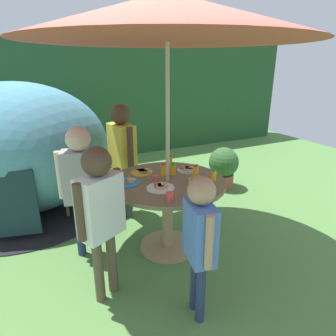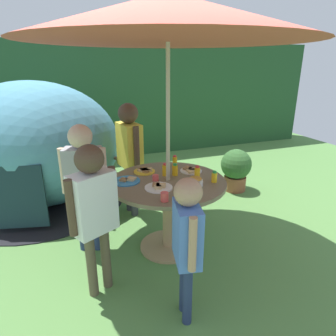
# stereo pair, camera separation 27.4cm
# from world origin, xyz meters

# --- Properties ---
(ground_plane) EXTENTS (10.00, 10.00, 0.02)m
(ground_plane) POSITION_xyz_m (0.00, 0.00, -0.01)
(ground_plane) COLOR #548442
(hedge_backdrop) EXTENTS (9.00, 0.70, 2.17)m
(hedge_backdrop) POSITION_xyz_m (0.00, 3.61, 1.09)
(hedge_backdrop) COLOR #234C28
(hedge_backdrop) RESTS_ON ground_plane
(garden_table) EXTENTS (1.11, 1.11, 0.74)m
(garden_table) POSITION_xyz_m (0.00, 0.00, 0.56)
(garden_table) COLOR tan
(garden_table) RESTS_ON ground_plane
(patio_umbrella) EXTENTS (2.41, 2.41, 2.32)m
(patio_umbrella) POSITION_xyz_m (0.00, 0.00, 2.14)
(patio_umbrella) COLOR #B7AD8C
(patio_umbrella) RESTS_ON ground_plane
(wooden_chair) EXTENTS (0.70, 0.68, 1.05)m
(wooden_chair) POSITION_xyz_m (-0.54, 1.12, 0.56)
(wooden_chair) COLOR brown
(wooden_chair) RESTS_ON ground_plane
(dome_tent) EXTENTS (2.62, 2.62, 1.60)m
(dome_tent) POSITION_xyz_m (-1.23, 1.61, 0.79)
(dome_tent) COLOR teal
(dome_tent) RESTS_ON ground_plane
(potted_plant) EXTENTS (0.44, 0.44, 0.62)m
(potted_plant) POSITION_xyz_m (1.44, 1.04, 0.34)
(potted_plant) COLOR brown
(potted_plant) RESTS_ON ground_plane
(child_in_yellow_shirt) EXTENTS (0.26, 0.46, 1.37)m
(child_in_yellow_shirt) POSITION_xyz_m (-0.16, 0.87, 0.88)
(child_in_yellow_shirt) COLOR #3F3F47
(child_in_yellow_shirt) RESTS_ON ground_plane
(child_in_grey_shirt) EXTENTS (0.42, 0.28, 1.29)m
(child_in_grey_shirt) POSITION_xyz_m (-0.75, 0.25, 0.82)
(child_in_grey_shirt) COLOR navy
(child_in_grey_shirt) RESTS_ON ground_plane
(child_in_white_shirt) EXTENTS (0.39, 0.31, 1.26)m
(child_in_white_shirt) POSITION_xyz_m (-0.74, -0.37, 0.80)
(child_in_white_shirt) COLOR brown
(child_in_white_shirt) RESTS_ON ground_plane
(child_in_blue_shirt) EXTENTS (0.22, 0.38, 1.11)m
(child_in_blue_shirt) POSITION_xyz_m (-0.18, -0.87, 0.71)
(child_in_blue_shirt) COLOR navy
(child_in_blue_shirt) RESTS_ON ground_plane
(snack_bowl) EXTENTS (0.14, 0.14, 0.08)m
(snack_bowl) POSITION_xyz_m (0.19, -0.20, 0.78)
(snack_bowl) COLOR white
(snack_bowl) RESTS_ON garden_table
(plate_far_right) EXTENTS (0.25, 0.25, 0.03)m
(plate_far_right) POSITION_xyz_m (-0.14, -0.14, 0.75)
(plate_far_right) COLOR white
(plate_far_right) RESTS_ON garden_table
(plate_near_right) EXTENTS (0.22, 0.22, 0.03)m
(plate_near_right) POSITION_xyz_m (0.31, 0.15, 0.76)
(plate_near_right) COLOR white
(plate_near_right) RESTS_ON garden_table
(plate_center_back) EXTENTS (0.22, 0.22, 0.03)m
(plate_center_back) POSITION_xyz_m (-0.14, 0.30, 0.76)
(plate_center_back) COLOR yellow
(plate_center_back) RESTS_ON garden_table
(plate_back_edge) EXTENTS (0.26, 0.26, 0.03)m
(plate_back_edge) POSITION_xyz_m (-0.37, 0.11, 0.75)
(plate_back_edge) COLOR #338CD8
(plate_back_edge) RESTS_ON garden_table
(juice_bottle_near_left) EXTENTS (0.06, 0.06, 0.11)m
(juice_bottle_near_left) POSITION_xyz_m (0.03, -0.43, 0.79)
(juice_bottle_near_left) COLOR yellow
(juice_bottle_near_left) RESTS_ON garden_table
(juice_bottle_far_left) EXTENTS (0.05, 0.05, 0.11)m
(juice_bottle_far_left) POSITION_xyz_m (0.39, -0.19, 0.79)
(juice_bottle_far_left) COLOR yellow
(juice_bottle_far_left) RESTS_ON garden_table
(juice_bottle_center_front) EXTENTS (0.06, 0.06, 0.12)m
(juice_bottle_center_front) POSITION_xyz_m (0.11, 0.11, 0.80)
(juice_bottle_center_front) COLOR yellow
(juice_bottle_center_front) RESTS_ON garden_table
(juice_bottle_mid_left) EXTENTS (0.05, 0.05, 0.13)m
(juice_bottle_mid_left) POSITION_xyz_m (0.02, 0.13, 0.80)
(juice_bottle_mid_left) COLOR yellow
(juice_bottle_mid_left) RESTS_ON garden_table
(juice_bottle_mid_right) EXTENTS (0.05, 0.05, 0.13)m
(juice_bottle_mid_right) POSITION_xyz_m (0.28, -0.06, 0.80)
(juice_bottle_mid_right) COLOR yellow
(juice_bottle_mid_right) RESTS_ON garden_table
(juice_bottle_front_edge) EXTENTS (0.05, 0.05, 0.11)m
(juice_bottle_front_edge) POSITION_xyz_m (0.22, 0.38, 0.80)
(juice_bottle_front_edge) COLOR yellow
(juice_bottle_front_edge) RESTS_ON garden_table
(cup_near) EXTENTS (0.06, 0.06, 0.07)m
(cup_near) POSITION_xyz_m (-0.18, -0.41, 0.78)
(cup_near) COLOR #E04C47
(cup_near) RESTS_ON garden_table
(cup_far) EXTENTS (0.06, 0.06, 0.06)m
(cup_far) POSITION_xyz_m (-0.11, 0.04, 0.77)
(cup_far) COLOR #E04C47
(cup_far) RESTS_ON garden_table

